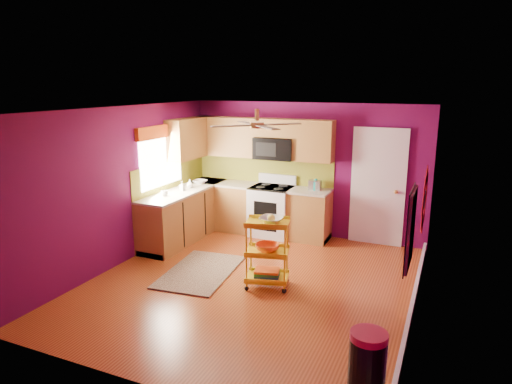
% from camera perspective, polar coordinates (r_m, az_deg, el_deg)
% --- Properties ---
extents(ground, '(5.00, 5.00, 0.00)m').
position_cam_1_polar(ground, '(6.77, -0.57, -11.37)').
color(ground, maroon).
rests_on(ground, ground).
extents(room_envelope, '(4.54, 5.04, 2.52)m').
position_cam_1_polar(room_envelope, '(6.25, -0.38, 2.29)').
color(room_envelope, '#5B0A42').
rests_on(room_envelope, ground).
extents(lower_cabinets, '(2.81, 2.31, 0.94)m').
position_cam_1_polar(lower_cabinets, '(8.71, -3.77, -2.61)').
color(lower_cabinets, brown).
rests_on(lower_cabinets, ground).
extents(electric_range, '(0.76, 0.66, 1.13)m').
position_cam_1_polar(electric_range, '(8.69, 1.98, -2.29)').
color(electric_range, white).
rests_on(electric_range, ground).
extents(upper_cabinetry, '(2.80, 2.30, 1.26)m').
position_cam_1_polar(upper_cabinetry, '(8.70, -2.21, 6.58)').
color(upper_cabinetry, brown).
rests_on(upper_cabinetry, ground).
extents(left_window, '(0.08, 1.35, 1.08)m').
position_cam_1_polar(left_window, '(8.24, -11.80, 5.48)').
color(left_window, white).
rests_on(left_window, ground).
extents(panel_door, '(0.95, 0.11, 2.15)m').
position_cam_1_polar(panel_door, '(8.35, 14.99, 0.44)').
color(panel_door, white).
rests_on(panel_door, ground).
extents(right_wall_art, '(0.04, 2.74, 1.04)m').
position_cam_1_polar(right_wall_art, '(5.45, 19.73, -2.24)').
color(right_wall_art, black).
rests_on(right_wall_art, ground).
extents(ceiling_fan, '(1.01, 1.01, 0.26)m').
position_cam_1_polar(ceiling_fan, '(6.35, 0.13, 8.47)').
color(ceiling_fan, '#BF8C3F').
rests_on(ceiling_fan, ground).
extents(shag_rug, '(1.11, 1.64, 0.02)m').
position_cam_1_polar(shag_rug, '(7.19, -6.95, -9.83)').
color(shag_rug, black).
rests_on(shag_rug, ground).
extents(rolling_cart, '(0.68, 0.57, 1.08)m').
position_cam_1_polar(rolling_cart, '(6.48, 1.49, -7.25)').
color(rolling_cart, yellow).
rests_on(rolling_cart, ground).
extents(trash_can, '(0.38, 0.40, 0.66)m').
position_cam_1_polar(trash_can, '(4.58, 13.73, -20.29)').
color(trash_can, black).
rests_on(trash_can, ground).
extents(teal_kettle, '(0.18, 0.18, 0.21)m').
position_cam_1_polar(teal_kettle, '(8.39, 7.48, 0.84)').
color(teal_kettle, '#15A29B').
rests_on(teal_kettle, lower_cabinets).
extents(toaster, '(0.22, 0.15, 0.18)m').
position_cam_1_polar(toaster, '(8.38, 7.39, 0.87)').
color(toaster, beige).
rests_on(toaster, lower_cabinets).
extents(soap_bottle_a, '(0.08, 0.08, 0.17)m').
position_cam_1_polar(soap_bottle_a, '(8.37, -9.23, 0.74)').
color(soap_bottle_a, '#EA3F72').
rests_on(soap_bottle_a, lower_cabinets).
extents(soap_bottle_b, '(0.12, 0.12, 0.15)m').
position_cam_1_polar(soap_bottle_b, '(8.58, -8.26, 1.05)').
color(soap_bottle_b, white).
rests_on(soap_bottle_b, lower_cabinets).
extents(counter_dish, '(0.26, 0.26, 0.06)m').
position_cam_1_polar(counter_dish, '(8.93, -6.99, 1.29)').
color(counter_dish, white).
rests_on(counter_dish, lower_cabinets).
extents(counter_cup, '(0.12, 0.12, 0.10)m').
position_cam_1_polar(counter_cup, '(8.02, -11.37, -0.16)').
color(counter_cup, white).
rests_on(counter_cup, lower_cabinets).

